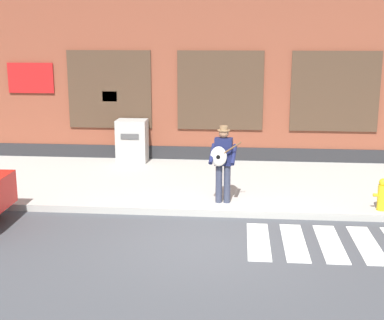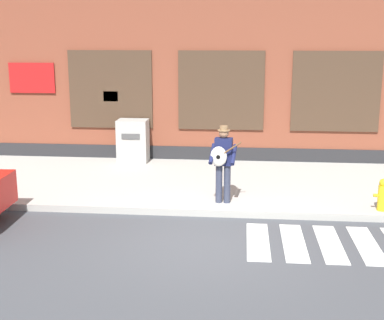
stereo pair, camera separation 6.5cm
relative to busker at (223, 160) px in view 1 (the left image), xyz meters
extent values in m
plane|color=#424449|center=(-0.23, -2.03, -1.14)|extent=(160.00, 160.00, 0.00)
cube|color=#ADAAA3|center=(-0.23, 1.83, -1.06)|extent=(28.00, 4.77, 0.15)
cube|color=brown|center=(-0.23, 6.21, 2.83)|extent=(28.00, 4.00, 7.94)
cube|color=#28282B|center=(-0.23, 4.19, -0.87)|extent=(28.00, 0.04, 0.55)
cube|color=#473323|center=(-3.52, 4.18, 1.10)|extent=(2.50, 0.06, 2.29)
cube|color=black|center=(-3.52, 4.17, 1.10)|extent=(2.38, 0.03, 2.17)
cube|color=#473323|center=(-0.23, 4.18, 1.10)|extent=(2.50, 0.06, 2.29)
cube|color=black|center=(-0.23, 4.17, 1.10)|extent=(2.38, 0.03, 2.17)
cube|color=#473323|center=(3.05, 4.18, 1.10)|extent=(2.50, 0.06, 2.29)
cube|color=black|center=(3.05, 4.17, 1.10)|extent=(2.38, 0.03, 2.17)
cube|color=red|center=(-5.91, 4.17, 1.42)|extent=(1.40, 0.04, 0.90)
cube|color=yellow|center=(-3.52, 4.16, 0.90)|extent=(0.44, 0.02, 0.30)
cube|color=silver|center=(0.76, -1.86, -1.13)|extent=(0.42, 1.90, 0.01)
cube|color=silver|center=(1.43, -1.86, -1.13)|extent=(0.42, 1.90, 0.01)
cube|color=silver|center=(2.10, -1.86, -1.13)|extent=(0.42, 1.90, 0.01)
cube|color=silver|center=(2.77, -1.86, -1.13)|extent=(0.42, 1.90, 0.01)
cube|color=silver|center=(-4.43, -1.12, -0.40)|extent=(0.07, 0.24, 0.12)
cylinder|color=#33384C|center=(0.10, 0.03, -0.55)|extent=(0.15, 0.15, 0.86)
cylinder|color=#33384C|center=(-0.08, 0.03, -0.55)|extent=(0.15, 0.15, 0.86)
cube|color=#191E47|center=(0.01, 0.04, 0.18)|extent=(0.40, 0.26, 0.61)
sphere|color=#9E7051|center=(0.01, 0.04, 0.59)|extent=(0.22, 0.22, 0.22)
cylinder|color=olive|center=(0.01, 0.04, 0.65)|extent=(0.28, 0.28, 0.02)
cylinder|color=olive|center=(0.01, 0.04, 0.70)|extent=(0.18, 0.18, 0.09)
cylinder|color=#191E47|center=(0.24, -0.09, 0.14)|extent=(0.14, 0.52, 0.39)
cylinder|color=#191E47|center=(-0.23, -0.04, 0.14)|extent=(0.14, 0.52, 0.39)
ellipsoid|color=silver|center=(-0.08, -0.14, 0.10)|extent=(0.37, 0.16, 0.44)
cylinder|color=black|center=(-0.09, -0.19, 0.10)|extent=(0.09, 0.02, 0.09)
cylinder|color=brown|center=(0.17, -0.18, 0.28)|extent=(0.47, 0.09, 0.34)
cube|color=#ADADA8|center=(-2.79, 3.76, -0.36)|extent=(0.88, 0.64, 1.25)
cube|color=#4C4C4C|center=(-2.79, 3.43, -0.17)|extent=(0.53, 0.02, 0.16)
cylinder|color=gold|center=(3.42, -0.21, -0.71)|extent=(0.20, 0.20, 0.55)
sphere|color=gold|center=(3.42, -0.21, -0.38)|extent=(0.18, 0.18, 0.18)
cylinder|color=gold|center=(3.28, -0.21, -0.66)|extent=(0.10, 0.07, 0.07)
camera|label=1|loc=(0.36, -11.44, 2.67)|focal=50.00mm
camera|label=2|loc=(0.42, -11.44, 2.67)|focal=50.00mm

